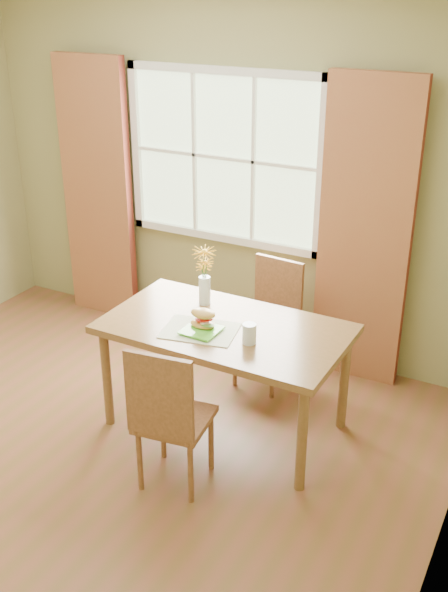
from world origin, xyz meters
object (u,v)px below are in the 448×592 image
Objects in this scene: chair_far at (271,317)px; croissant_sandwich at (203,319)px; dining_table at (225,336)px; flower_vase at (204,270)px; water_glass at (249,334)px; chair_near at (169,413)px.

chair_far is 5.28× the size of croissant_sandwich.
dining_table is at bearing 50.52° from croissant_sandwich.
croissant_sandwich is 0.44× the size of flower_vase.
water_glass reaches higher than dining_table.
croissant_sandwich is at bearing -92.19° from chair_far.
flower_vase is (-0.50, 0.35, 0.18)m from water_glass.
croissant_sandwich is at bearing 176.62° from water_glass.
chair_far reaches higher than croissant_sandwich.
water_glass is at bearing -35.14° from flower_vase.
chair_far is 0.73m from flower_vase.
flower_vase is (-0.28, -0.47, 0.48)m from chair_far.
chair_far is 7.29× the size of water_glass.
chair_far is at bearing 82.53° from chair_near.
chair_near reaches higher than dining_table.
chair_near is 1.39m from chair_far.
chair_near is 1.03× the size of chair_far.
croissant_sandwich is at bearing 92.55° from chair_near.
chair_near reaches higher than chair_far.
water_glass is (0.22, 0.57, 0.29)m from chair_near.
water_glass is 0.64m from flower_vase.
chair_near reaches higher than croissant_sandwich.
chair_near is at bearing -84.82° from chair_far.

